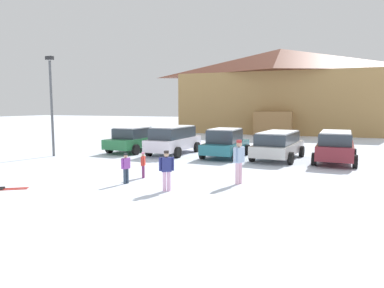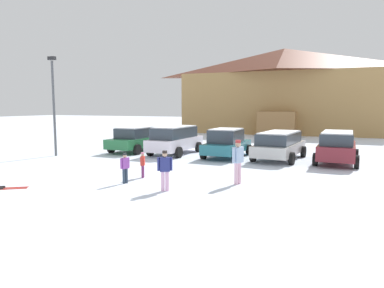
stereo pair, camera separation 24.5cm
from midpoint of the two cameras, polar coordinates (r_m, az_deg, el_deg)
name	(u,v)px [view 1 (the left image)]	position (r m, az deg, el deg)	size (l,w,h in m)	color
ground	(53,210)	(10.65, -22.84, -10.10)	(160.00, 160.00, 0.00)	silver
ski_lodge	(280,90)	(39.71, 14.22, 8.65)	(21.78, 11.08, 9.22)	#A67E49
parked_green_coupe	(134,139)	(22.44, -9.91, 0.82)	(2.29, 4.55, 1.59)	#276F3F
parked_white_suv	(174,139)	(20.93, -3.42, 0.81)	(2.21, 4.58, 1.71)	white
parked_teal_hatchback	(225,143)	(19.69, 5.25, 0.19)	(2.18, 4.19, 1.66)	#246C7A
parked_silver_wagon	(278,144)	(19.38, 13.80, -0.02)	(2.60, 4.92, 1.54)	beige
parked_maroon_van	(335,146)	(19.10, 22.45, -0.28)	(2.20, 4.32, 1.64)	maroon
skier_teen_in_navy_coat	(167,168)	(11.80, -4.86, -4.08)	(0.46, 0.35, 1.41)	#E1A9D0
skier_child_in_red_jacket	(143,164)	(14.13, -8.64, -3.24)	(0.23, 0.37, 1.05)	#6C2A5B
skier_adult_in_blue_parka	(239,159)	(12.93, 7.29, -2.53)	(0.37, 0.58, 1.67)	#E5B1C8
skier_child_in_purple_jacket	(126,166)	(13.19, -11.50, -3.69)	(0.24, 0.42, 1.16)	#2D3C4F
pair_of_skis	(2,189)	(13.90, -29.54, -6.55)	(1.54, 1.17, 0.08)	red
lamp_post	(51,101)	(21.57, -22.69, 6.65)	(0.44, 0.24, 5.76)	#515459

